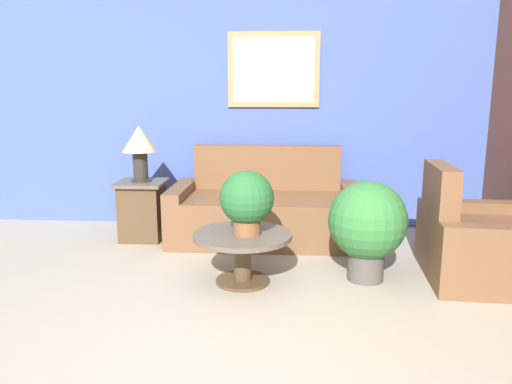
{
  "coord_description": "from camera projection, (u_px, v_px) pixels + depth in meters",
  "views": [
    {
      "loc": [
        0.25,
        -2.54,
        1.59
      ],
      "look_at": [
        -0.07,
        2.11,
        0.63
      ],
      "focal_mm": 35.0,
      "sensor_mm": 36.0,
      "label": 1
    }
  ],
  "objects": [
    {
      "name": "ground_plane",
      "position": [
        242.0,
        377.0,
        2.82
      ],
      "size": [
        20.0,
        20.0,
        0.0
      ],
      "primitive_type": "plane",
      "color": "gray"
    },
    {
      "name": "potted_plant_on_table",
      "position": [
        247.0,
        200.0,
        4.04
      ],
      "size": [
        0.44,
        0.44,
        0.53
      ],
      "color": "brown",
      "rests_on": "coffee_table"
    },
    {
      "name": "side_table",
      "position": [
        143.0,
        210.0,
        5.37
      ],
      "size": [
        0.51,
        0.51,
        0.63
      ],
      "color": "#4C3823",
      "rests_on": "ground_plane"
    },
    {
      "name": "potted_plant_floor",
      "position": [
        367.0,
        224.0,
        4.17
      ],
      "size": [
        0.66,
        0.66,
        0.85
      ],
      "color": "#4C4742",
      "rests_on": "ground_plane"
    },
    {
      "name": "coffee_table",
      "position": [
        243.0,
        247.0,
        4.14
      ],
      "size": [
        0.82,
        0.82,
        0.43
      ],
      "color": "#4C3823",
      "rests_on": "ground_plane"
    },
    {
      "name": "table_lamp",
      "position": [
        139.0,
        144.0,
        5.23
      ],
      "size": [
        0.36,
        0.36,
        0.59
      ],
      "color": "#2D2823",
      "rests_on": "side_table"
    },
    {
      "name": "wall_back",
      "position": [
        269.0,
        114.0,
        5.77
      ],
      "size": [
        6.94,
        0.09,
        2.6
      ],
      "color": "#42569E",
      "rests_on": "ground_plane"
    },
    {
      "name": "couch_main",
      "position": [
        265.0,
        211.0,
        5.37
      ],
      "size": [
        2.0,
        0.99,
        0.98
      ],
      "color": "brown",
      "rests_on": "ground_plane"
    },
    {
      "name": "armchair",
      "position": [
        482.0,
        244.0,
        4.24
      ],
      "size": [
        1.04,
        1.12,
        0.98
      ],
      "rotation": [
        0.0,
        0.0,
        1.51
      ],
      "color": "brown",
      "rests_on": "ground_plane"
    }
  ]
}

